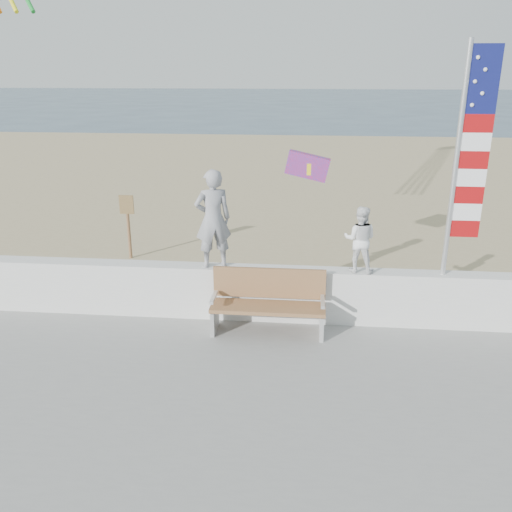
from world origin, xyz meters
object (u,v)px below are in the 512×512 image
object	(u,v)px
flag	(466,153)
child	(360,239)
bench	(268,301)
adult	(213,219)

from	to	relation	value
flag	child	bearing A→B (deg)	179.99
bench	flag	xyz separation A→B (m)	(2.87, 0.45, 2.30)
adult	bench	world-z (taller)	adult
adult	bench	size ratio (longest dim) A/B	0.90
adult	flag	bearing A→B (deg)	159.37
adult	bench	distance (m)	1.59
child	bench	size ratio (longest dim) A/B	0.60
child	flag	distance (m)	2.01
adult	flag	distance (m)	3.97
child	bench	xyz separation A→B (m)	(-1.41, -0.45, -0.93)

